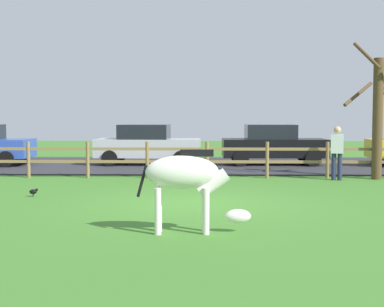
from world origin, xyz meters
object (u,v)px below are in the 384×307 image
(zebra, at_px, (187,178))
(parked_car_black, at_px, (273,144))
(crow_on_grass, at_px, (34,192))
(bare_tree, at_px, (378,112))
(parked_car_silver, at_px, (147,144))
(visitor_near_fence, at_px, (337,150))

(zebra, distance_m, parked_car_black, 12.89)
(crow_on_grass, bearing_deg, bare_tree, 22.39)
(crow_on_grass, bearing_deg, parked_car_silver, 76.81)
(bare_tree, xyz_separation_m, zebra, (-5.63, -8.02, -1.15))
(parked_car_black, relative_size, visitor_near_fence, 2.45)
(crow_on_grass, xyz_separation_m, parked_car_black, (6.85, 8.43, 0.72))
(bare_tree, relative_size, parked_car_silver, 1.03)
(parked_car_silver, bearing_deg, crow_on_grass, -103.19)
(bare_tree, height_order, crow_on_grass, bare_tree)
(bare_tree, xyz_separation_m, crow_on_grass, (-9.49, -3.91, -1.95))
(bare_tree, height_order, parked_car_black, bare_tree)
(parked_car_silver, distance_m, visitor_near_fence, 7.82)
(bare_tree, distance_m, parked_car_silver, 8.83)
(bare_tree, height_order, visitor_near_fence, bare_tree)
(parked_car_black, bearing_deg, zebra, -103.44)
(zebra, xyz_separation_m, parked_car_silver, (-1.90, 12.44, -0.08))
(parked_car_silver, bearing_deg, visitor_near_fence, -37.08)
(zebra, height_order, visitor_near_fence, visitor_near_fence)
(bare_tree, relative_size, parked_car_black, 1.05)
(crow_on_grass, distance_m, parked_car_silver, 8.59)
(zebra, relative_size, parked_car_silver, 0.47)
(parked_car_silver, xyz_separation_m, visitor_near_fence, (6.24, -4.72, 0.06))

